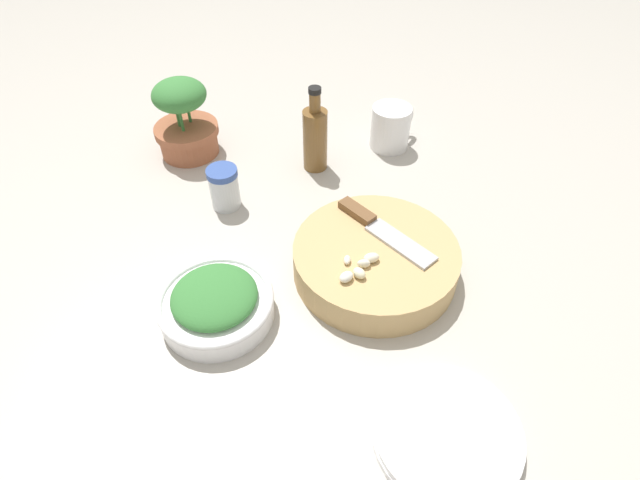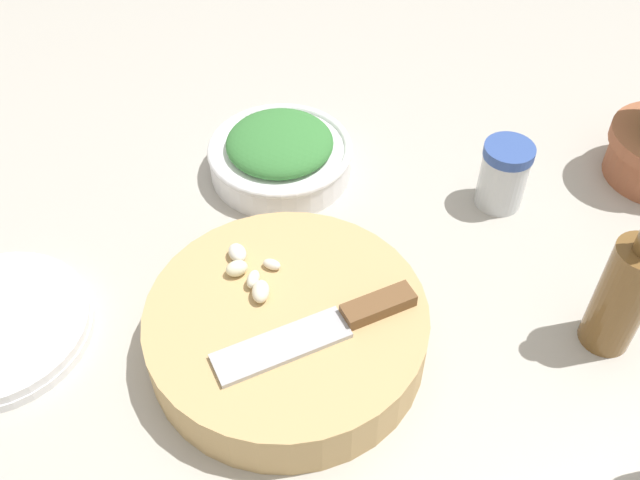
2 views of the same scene
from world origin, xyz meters
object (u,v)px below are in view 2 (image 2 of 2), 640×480
herb_bowl (280,153)px  spice_jar (503,175)px  garlic_cloves (249,272)px  cutting_board (287,330)px  oil_bottle (625,292)px  chef_knife (330,326)px

herb_bowl → spice_jar: bearing=7.5°
spice_jar → garlic_cloves: bearing=-130.2°
garlic_cloves → herb_bowl: size_ratio=0.38×
cutting_board → oil_bottle: (0.28, 0.11, 0.04)m
chef_knife → spice_jar: size_ratio=1.93×
cutting_board → spice_jar: size_ratio=3.25×
cutting_board → garlic_cloves: garlic_cloves is taller
oil_bottle → herb_bowl: bearing=162.0°
herb_bowl → spice_jar: (0.25, 0.03, 0.01)m
chef_knife → cutting_board: bearing=39.0°
chef_knife → herb_bowl: (-0.14, 0.23, -0.03)m
garlic_cloves → spice_jar: bearing=49.8°
chef_knife → oil_bottle: (0.24, 0.11, 0.01)m
cutting_board → chef_knife: (0.04, -0.00, 0.03)m
herb_bowl → chef_knife: bearing=-59.3°
cutting_board → oil_bottle: size_ratio=1.51×
garlic_cloves → oil_bottle: size_ratio=0.38×
garlic_cloves → herb_bowl: garlic_cloves is taller
chef_knife → herb_bowl: chef_knife is taller
oil_bottle → cutting_board: bearing=-158.8°
cutting_board → oil_bottle: 0.30m
cutting_board → spice_jar: spice_jar is taller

